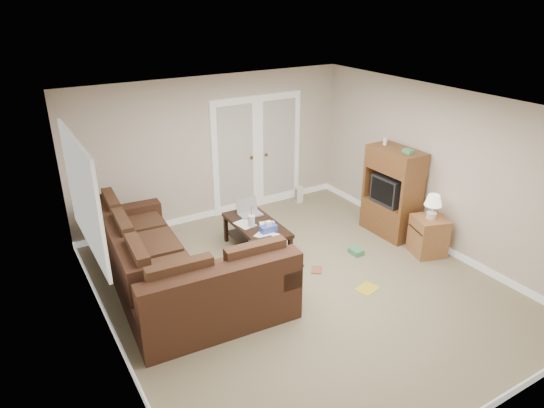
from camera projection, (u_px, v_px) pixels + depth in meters
floor at (301, 286)px, 6.71m from camera, size 5.50×5.50×0.00m
ceiling at (306, 107)px, 5.70m from camera, size 5.00×5.50×0.02m
wall_left at (104, 254)px, 5.03m from camera, size 0.02×5.50×2.50m
wall_right at (439, 170)px, 7.38m from camera, size 0.02×5.50×2.50m
wall_back at (214, 149)px, 8.36m from camera, size 5.00×0.02×2.50m
wall_front at (488, 318)px, 4.04m from camera, size 5.00×0.02×2.50m
baseboards at (301, 283)px, 6.69m from camera, size 5.00×5.50×0.10m
french_doors at (258, 153)px, 8.82m from camera, size 1.80×0.05×2.13m
window_left at (83, 195)px, 5.71m from camera, size 0.05×1.92×1.42m
sectional_sofa at (174, 273)px, 6.36m from camera, size 2.05×3.10×0.92m
coffee_table at (256, 236)px, 7.49m from camera, size 0.64×1.24×0.84m
tv_armoire at (392, 192)px, 7.92m from camera, size 0.51×0.92×1.58m
side_cabinet at (429, 233)px, 7.42m from camera, size 0.58×0.58×0.98m
space_heater at (299, 194)px, 9.32m from camera, size 0.14×0.12×0.32m
floor_magazine at (367, 288)px, 6.66m from camera, size 0.35×0.31×0.01m
floor_greenbox at (356, 251)px, 7.52m from camera, size 0.17×0.22×0.09m
floor_book at (312, 270)px, 7.10m from camera, size 0.25×0.25×0.02m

